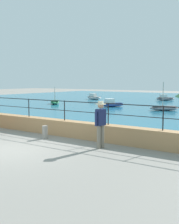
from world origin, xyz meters
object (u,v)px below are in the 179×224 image
bollard (45,132)px  boat_3 (112,104)px  boat_0 (164,108)px  boat_5 (165,98)px  boat_4 (94,97)px  person_walking (101,122)px  boat_7 (55,102)px

bollard → boat_3: boat_3 is taller
boat_0 → boat_5: 12.29m
boat_4 → person_walking: bearing=-55.7°
person_walking → boat_0: 14.01m
boat_4 → boat_0: bearing=-33.6°
boat_3 → boat_5: (1.08, 11.15, 0.00)m
person_walking → boat_7: 19.67m
boat_4 → boat_5: 8.94m
boat_4 → boat_7: bearing=-84.9°
person_walking → boat_7: boat_7 is taller
boat_5 → boat_7: boat_7 is taller
person_walking → boat_7: (-14.27, 13.53, -0.72)m
boat_7 → boat_5: bearing=57.4°
boat_0 → boat_3: 5.22m
boat_3 → boat_5: size_ratio=1.00×
bollard → boat_0: 13.61m
boat_0 → boat_3: boat_0 is taller
person_walking → boat_5: size_ratio=0.74×
bollard → boat_0: boat_0 is taller
bollard → boat_5: size_ratio=0.24×
person_walking → boat_3: (-7.81, 14.18, -0.65)m
boat_3 → boat_4: bearing=132.7°
bollard → boat_4: bearing=118.9°
person_walking → bollard: 3.02m
bollard → boat_7: (-11.34, 13.40, -0.02)m
boat_3 → boat_5: 11.20m
bollard → boat_3: bearing=109.2°
boat_0 → boat_5: bearing=109.6°
boat_0 → boat_3: size_ratio=1.03×
boat_3 → boat_7: size_ratio=1.01×
boat_7 → bollard: bearing=-49.8°
boat_3 → boat_5: same height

